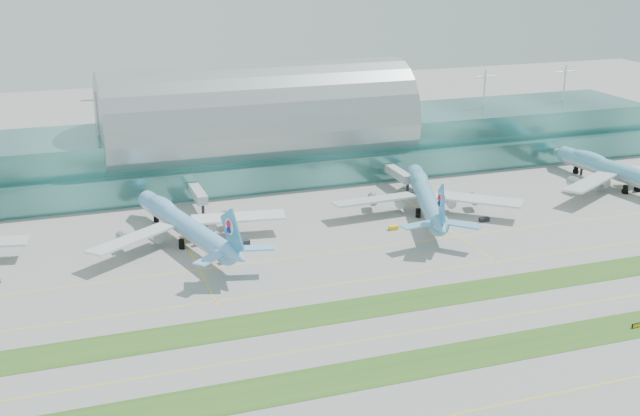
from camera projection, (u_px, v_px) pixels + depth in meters
name	position (u px, v px, depth m)	size (l,w,h in m)	color
ground	(391.00, 307.00, 201.67)	(700.00, 700.00, 0.00)	gray
terminal	(258.00, 139.00, 312.55)	(340.00, 69.10, 36.00)	#3D7A75
grass_strip_near	(443.00, 359.00, 176.57)	(420.00, 12.00, 0.08)	#2D591E
grass_strip_far	(388.00, 304.00, 203.45)	(420.00, 12.00, 0.08)	#2D591E
taxiline_a	(490.00, 407.00, 158.66)	(420.00, 0.35, 0.01)	yellow
taxiline_b	(415.00, 332.00, 189.12)	(420.00, 0.35, 0.01)	yellow
taxiline_c	(364.00, 280.00, 217.79)	(420.00, 0.35, 0.01)	yellow
taxiline_d	(337.00, 252.00, 237.51)	(420.00, 0.35, 0.01)	yellow
airliner_b	(184.00, 223.00, 243.02)	(62.63, 72.31, 20.18)	#6DB3F1
airliner_c	(426.00, 195.00, 269.43)	(61.20, 71.09, 20.14)	#5DA8CE
airliner_d	(624.00, 172.00, 295.07)	(67.91, 77.64, 21.38)	#5BABC9
gse_c	(226.00, 259.00, 229.79)	(3.30, 1.88, 1.70)	black
gse_d	(244.00, 243.00, 242.21)	(3.57, 1.93, 1.64)	black
gse_e	(393.00, 228.00, 255.74)	(3.04, 1.49, 1.23)	yellow
gse_f	(484.00, 220.00, 262.97)	(3.33, 1.57, 1.36)	black
taxiway_sign_east	(636.00, 325.00, 190.99)	(2.74, 0.49, 1.16)	black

